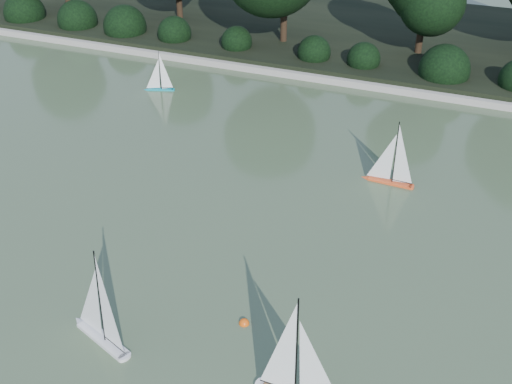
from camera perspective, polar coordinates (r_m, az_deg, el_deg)
ground at (r=10.45m, az=-1.99°, el=-9.20°), size 80.00×80.00×0.00m
pond_coping at (r=17.80m, az=9.62°, el=9.43°), size 40.00×0.35×0.18m
far_bank at (r=21.47m, az=12.16°, el=13.39°), size 40.00×8.00×0.30m
shrub_hedge at (r=18.49m, az=10.38°, el=11.45°), size 29.10×1.10×1.10m
sailboat_white_a at (r=9.86m, az=-13.97°, el=-11.28°), size 1.26×0.64×1.77m
sailboat_orange at (r=13.39m, az=11.56°, el=1.74°), size 1.12×0.23×1.53m
sailboat_teal at (r=17.55m, az=-8.74°, el=9.50°), size 0.84×0.39×1.17m
race_buoy at (r=9.98m, az=-1.06°, el=-11.61°), size 0.16×0.16×0.16m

